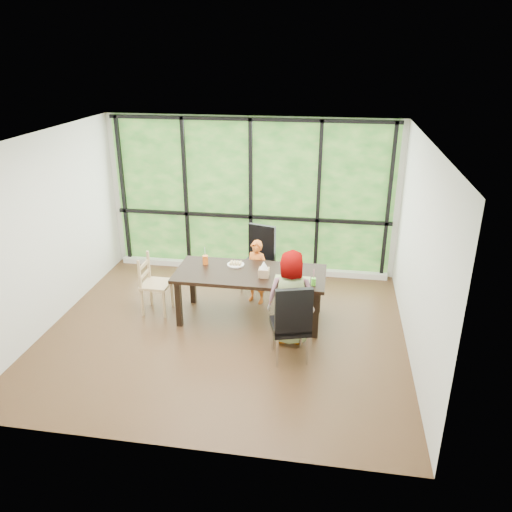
{
  "coord_description": "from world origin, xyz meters",
  "views": [
    {
      "loc": [
        1.42,
        -5.98,
        3.72
      ],
      "look_at": [
        0.39,
        0.34,
        1.05
      ],
      "focal_mm": 35.19,
      "sensor_mm": 36.0,
      "label": 1
    }
  ],
  "objects_px": {
    "chair_window_leather": "(257,260)",
    "tissue_box": "(264,273)",
    "child_toddler": "(256,272)",
    "green_cup": "(313,282)",
    "dining_table": "(250,296)",
    "plate_near": "(292,282)",
    "chair_interior_leather": "(290,321)",
    "orange_cup": "(205,260)",
    "chair_end_beech": "(156,284)",
    "child_older": "(291,298)",
    "plate_far": "(236,265)"
  },
  "relations": [
    {
      "from": "child_toddler",
      "to": "tissue_box",
      "type": "relative_size",
      "value": 7.15
    },
    {
      "from": "child_older",
      "to": "green_cup",
      "type": "bearing_deg",
      "value": -142.47
    },
    {
      "from": "chair_interior_leather",
      "to": "orange_cup",
      "type": "xyz_separation_m",
      "value": [
        -1.37,
        1.1,
        0.28
      ]
    },
    {
      "from": "plate_far",
      "to": "orange_cup",
      "type": "relative_size",
      "value": 1.89
    },
    {
      "from": "dining_table",
      "to": "plate_near",
      "type": "xyz_separation_m",
      "value": [
        0.62,
        -0.23,
        0.38
      ]
    },
    {
      "from": "child_toddler",
      "to": "orange_cup",
      "type": "relative_size",
      "value": 7.65
    },
    {
      "from": "child_toddler",
      "to": "green_cup",
      "type": "relative_size",
      "value": 9.76
    },
    {
      "from": "chair_interior_leather",
      "to": "plate_near",
      "type": "height_order",
      "value": "chair_interior_leather"
    },
    {
      "from": "dining_table",
      "to": "green_cup",
      "type": "xyz_separation_m",
      "value": [
        0.91,
        -0.28,
        0.43
      ]
    },
    {
      "from": "chair_end_beech",
      "to": "plate_far",
      "type": "distance_m",
      "value": 1.23
    },
    {
      "from": "child_older",
      "to": "chair_end_beech",
      "type": "bearing_deg",
      "value": -17.26
    },
    {
      "from": "green_cup",
      "to": "chair_end_beech",
      "type": "bearing_deg",
      "value": 173.24
    },
    {
      "from": "orange_cup",
      "to": "tissue_box",
      "type": "bearing_deg",
      "value": -17.85
    },
    {
      "from": "child_toddler",
      "to": "chair_interior_leather",
      "type": "bearing_deg",
      "value": -44.1
    },
    {
      "from": "child_older",
      "to": "dining_table",
      "type": "bearing_deg",
      "value": -42.43
    },
    {
      "from": "child_toddler",
      "to": "plate_far",
      "type": "relative_size",
      "value": 4.06
    },
    {
      "from": "child_toddler",
      "to": "green_cup",
      "type": "height_order",
      "value": "child_toddler"
    },
    {
      "from": "child_toddler",
      "to": "child_older",
      "type": "distance_m",
      "value": 1.25
    },
    {
      "from": "chair_end_beech",
      "to": "plate_far",
      "type": "height_order",
      "value": "chair_end_beech"
    },
    {
      "from": "child_toddler",
      "to": "dining_table",
      "type": "bearing_deg",
      "value": -68.53
    },
    {
      "from": "chair_interior_leather",
      "to": "green_cup",
      "type": "bearing_deg",
      "value": -127.39
    },
    {
      "from": "child_toddler",
      "to": "tissue_box",
      "type": "xyz_separation_m",
      "value": [
        0.21,
        -0.67,
        0.3
      ]
    },
    {
      "from": "plate_near",
      "to": "green_cup",
      "type": "xyz_separation_m",
      "value": [
        0.29,
        -0.04,
        0.04
      ]
    },
    {
      "from": "chair_end_beech",
      "to": "child_older",
      "type": "height_order",
      "value": "child_older"
    },
    {
      "from": "dining_table",
      "to": "child_older",
      "type": "distance_m",
      "value": 0.87
    },
    {
      "from": "chair_window_leather",
      "to": "chair_end_beech",
      "type": "xyz_separation_m",
      "value": [
        -1.38,
        -0.93,
        -0.09
      ]
    },
    {
      "from": "plate_near",
      "to": "chair_end_beech",
      "type": "bearing_deg",
      "value": 173.52
    },
    {
      "from": "dining_table",
      "to": "chair_end_beech",
      "type": "height_order",
      "value": "chair_end_beech"
    },
    {
      "from": "dining_table",
      "to": "orange_cup",
      "type": "xyz_separation_m",
      "value": [
        -0.71,
        0.18,
        0.44
      ]
    },
    {
      "from": "chair_end_beech",
      "to": "child_older",
      "type": "distance_m",
      "value": 2.13
    },
    {
      "from": "dining_table",
      "to": "chair_interior_leather",
      "type": "xyz_separation_m",
      "value": [
        0.67,
        -0.92,
        0.17
      ]
    },
    {
      "from": "chair_interior_leather",
      "to": "orange_cup",
      "type": "relative_size",
      "value": 8.11
    },
    {
      "from": "chair_end_beech",
      "to": "plate_far",
      "type": "xyz_separation_m",
      "value": [
        1.17,
        0.22,
        0.31
      ]
    },
    {
      "from": "dining_table",
      "to": "plate_far",
      "type": "xyz_separation_m",
      "value": [
        -0.26,
        0.22,
        0.38
      ]
    },
    {
      "from": "plate_near",
      "to": "green_cup",
      "type": "relative_size",
      "value": 2.61
    },
    {
      "from": "plate_near",
      "to": "chair_window_leather",
      "type": "bearing_deg",
      "value": 120.02
    },
    {
      "from": "chair_interior_leather",
      "to": "plate_far",
      "type": "height_order",
      "value": "chair_interior_leather"
    },
    {
      "from": "chair_interior_leather",
      "to": "child_toddler",
      "type": "relative_size",
      "value": 1.06
    },
    {
      "from": "chair_window_leather",
      "to": "tissue_box",
      "type": "bearing_deg",
      "value": -59.88
    },
    {
      "from": "orange_cup",
      "to": "tissue_box",
      "type": "relative_size",
      "value": 0.93
    },
    {
      "from": "tissue_box",
      "to": "chair_interior_leather",
      "type": "bearing_deg",
      "value": -60.52
    },
    {
      "from": "child_older",
      "to": "plate_near",
      "type": "height_order",
      "value": "child_older"
    },
    {
      "from": "chair_end_beech",
      "to": "child_older",
      "type": "bearing_deg",
      "value": -103.44
    },
    {
      "from": "child_older",
      "to": "orange_cup",
      "type": "relative_size",
      "value": 9.86
    },
    {
      "from": "chair_window_leather",
      "to": "tissue_box",
      "type": "relative_size",
      "value": 7.58
    },
    {
      "from": "chair_end_beech",
      "to": "chair_interior_leather",
      "type": "bearing_deg",
      "value": -112.94
    },
    {
      "from": "child_older",
      "to": "plate_far",
      "type": "relative_size",
      "value": 5.23
    },
    {
      "from": "chair_interior_leather",
      "to": "chair_end_beech",
      "type": "bearing_deg",
      "value": -40.01
    },
    {
      "from": "chair_window_leather",
      "to": "green_cup",
      "type": "xyz_separation_m",
      "value": [
        0.97,
        -1.21,
        0.26
      ]
    },
    {
      "from": "chair_window_leather",
      "to": "tissue_box",
      "type": "xyz_separation_m",
      "value": [
        0.26,
        -1.05,
        0.27
      ]
    }
  ]
}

